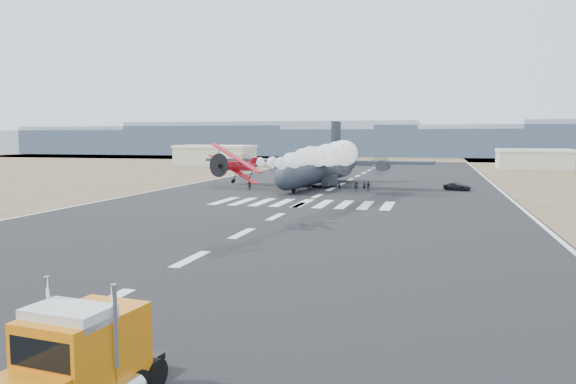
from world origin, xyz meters
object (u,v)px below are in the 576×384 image
at_px(aerobatic_biplane, 236,166).
at_px(hangar_left, 215,155).
at_px(hangar_right, 534,159).
at_px(crew_d, 368,186).
at_px(semi_truck, 72,364).
at_px(crew_e, 310,185).
at_px(crew_b, 249,184).
at_px(support_vehicle, 457,186).
at_px(crew_h, 278,184).
at_px(transport_aircraft, 318,169).
at_px(crew_g, 340,185).
at_px(crew_a, 364,186).
at_px(crew_c, 356,186).
at_px(crew_f, 298,186).

bearing_deg(aerobatic_biplane, hangar_left, 122.34).
height_order(hangar_right, crew_d, hangar_right).
bearing_deg(semi_truck, crew_e, 103.18).
bearing_deg(crew_b, aerobatic_biplane, 65.83).
xyz_separation_m(hangar_right, semi_truck, (-39.30, -161.92, -1.09)).
xyz_separation_m(support_vehicle, crew_h, (-31.97, -4.18, 0.15)).
relative_size(transport_aircraft, crew_g, 26.32).
distance_m(transport_aircraft, crew_a, 11.27).
bearing_deg(crew_d, semi_truck, -76.98).
xyz_separation_m(crew_d, crew_h, (-16.78, 1.82, -0.08)).
bearing_deg(support_vehicle, crew_c, 135.94).
relative_size(hangar_right, semi_truck, 2.32).
bearing_deg(transport_aircraft, hangar_left, 132.22).
bearing_deg(semi_truck, transport_aircraft, 102.66).
height_order(hangar_left, hangar_right, hangar_left).
relative_size(hangar_right, crew_g, 12.26).
bearing_deg(aerobatic_biplane, transport_aircraft, 100.92).
bearing_deg(crew_c, semi_truck, -131.31).
height_order(hangar_left, crew_c, hangar_left).
height_order(aerobatic_biplane, crew_c, aerobatic_biplane).
distance_m(crew_a, crew_d, 2.10).
bearing_deg(crew_b, hangar_right, -167.38).
xyz_separation_m(crew_g, crew_h, (-11.52, 0.25, -0.02)).
bearing_deg(crew_g, hangar_left, 161.14).
distance_m(crew_f, crew_h, 6.32).
relative_size(aerobatic_biplane, crew_a, 3.99).
xyz_separation_m(crew_e, crew_h, (-6.37, 1.69, -0.01)).
xyz_separation_m(hangar_right, crew_c, (-40.94, -81.06, -2.08)).
bearing_deg(crew_e, crew_d, -10.97).
relative_size(semi_truck, crew_c, 4.74).
bearing_deg(crew_d, aerobatic_biplane, -88.86).
bearing_deg(crew_h, crew_b, -70.19).
xyz_separation_m(hangar_right, aerobatic_biplane, (-48.08, -122.00, 3.46)).
relative_size(crew_b, crew_c, 1.02).
relative_size(hangar_left, crew_b, 12.92).
bearing_deg(crew_a, transport_aircraft, 151.16).
xyz_separation_m(hangar_left, hangar_right, (98.00, 5.00, -0.40)).
bearing_deg(crew_e, crew_g, 5.41).
bearing_deg(crew_c, crew_e, 127.71).
xyz_separation_m(semi_truck, crew_f, (-11.73, 79.93, -1.00)).
bearing_deg(aerobatic_biplane, crew_d, 87.19).
bearing_deg(crew_d, crew_b, -161.03).
bearing_deg(transport_aircraft, crew_f, -92.31).
bearing_deg(crew_c, crew_h, 125.53).
height_order(crew_e, crew_g, crew_g).
distance_m(transport_aircraft, crew_c, 12.41).
bearing_deg(crew_a, aerobatic_biplane, -99.86).
distance_m(hangar_left, crew_d, 95.20).
bearing_deg(crew_h, hangar_right, 122.15).
height_order(semi_truck, crew_a, semi_truck).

